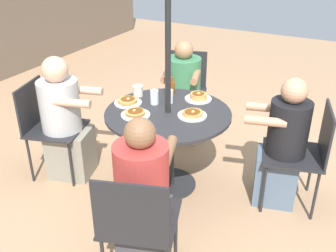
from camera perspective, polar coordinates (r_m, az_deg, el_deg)
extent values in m
plane|color=tan|center=(3.67, 0.00, -8.41)|extent=(12.00, 12.00, 0.00)
cylinder|color=#28282B|center=(3.66, 0.00, -8.32)|extent=(0.51, 0.51, 0.01)
cylinder|color=#28282B|center=(3.47, 0.00, -3.65)|extent=(0.11, 0.11, 0.71)
cylinder|color=#28282B|center=(3.30, 0.00, 1.85)|extent=(1.07, 1.07, 0.03)
cylinder|color=black|center=(3.19, 0.00, 6.38)|extent=(0.05, 0.05, 2.00)
cylinder|color=#232326|center=(4.25, 4.56, 0.42)|extent=(0.02, 0.02, 0.46)
cylinder|color=#232326|center=(4.29, -0.73, 0.82)|extent=(0.02, 0.02, 0.46)
cylinder|color=#232326|center=(4.61, 5.05, 2.62)|extent=(0.02, 0.02, 0.46)
cylinder|color=#232326|center=(4.65, 0.15, 2.97)|extent=(0.02, 0.02, 0.46)
cube|color=#232326|center=(4.35, 2.31, 4.59)|extent=(0.59, 0.59, 0.02)
cube|color=#232326|center=(4.48, 2.75, 8.26)|extent=(0.16, 0.43, 0.42)
cube|color=beige|center=(4.34, 2.05, 1.11)|extent=(0.48, 0.45, 0.46)
cylinder|color=#38754C|center=(4.21, 2.26, 6.95)|extent=(0.37, 0.37, 0.44)
sphere|color=#A3704C|center=(4.12, 2.34, 10.98)|extent=(0.19, 0.19, 0.19)
cylinder|color=#A3704C|center=(3.97, 4.03, 7.18)|extent=(0.34, 0.17, 0.07)
cylinder|color=#A3704C|center=(4.01, -0.23, 7.44)|extent=(0.34, 0.17, 0.07)
cylinder|color=#232326|center=(3.93, -11.54, -2.43)|extent=(0.02, 0.02, 0.46)
cylinder|color=#232326|center=(3.62, -13.89, -5.47)|extent=(0.02, 0.02, 0.46)
cylinder|color=#232326|center=(4.09, -16.71, -1.83)|extent=(0.02, 0.02, 0.46)
cylinder|color=#232326|center=(3.80, -19.38, -4.67)|extent=(0.02, 0.02, 0.46)
cube|color=#232326|center=(3.74, -15.83, -0.40)|extent=(0.58, 0.58, 0.02)
cube|color=#232326|center=(3.76, -19.33, 2.88)|extent=(0.43, 0.14, 0.42)
cube|color=gray|center=(3.81, -13.85, -3.74)|extent=(0.43, 0.45, 0.46)
cylinder|color=#B2B2B2|center=(3.62, -15.44, 2.76)|extent=(0.36, 0.36, 0.48)
sphere|color=#DBA884|center=(3.50, -16.13, 7.87)|extent=(0.23, 0.23, 0.23)
cylinder|color=#DBA884|center=(3.62, -11.90, 5.11)|extent=(0.16, 0.33, 0.07)
cylinder|color=#DBA884|center=(3.38, -13.74, 3.28)|extent=(0.16, 0.33, 0.07)
cylinder|color=#232326|center=(2.92, -6.84, -13.82)|extent=(0.02, 0.02, 0.46)
cylinder|color=#232326|center=(2.85, 1.16, -14.79)|extent=(0.02, 0.02, 0.46)
cube|color=#232326|center=(2.58, -3.99, -13.26)|extent=(0.59, 0.59, 0.02)
cube|color=#232326|center=(2.27, -5.50, -12.68)|extent=(0.16, 0.43, 0.42)
cube|color=#3D3D42|center=(2.82, -3.29, -15.50)|extent=(0.45, 0.42, 0.46)
cylinder|color=#B73833|center=(2.47, -3.85, -8.02)|extent=(0.35, 0.35, 0.51)
sphere|color=brown|center=(2.29, -4.11, -1.05)|extent=(0.19, 0.19, 0.19)
cylinder|color=brown|center=(2.59, -6.00, -3.11)|extent=(0.31, 0.16, 0.07)
cylinder|color=brown|center=(2.54, 0.10, -3.66)|extent=(0.31, 0.16, 0.07)
cylinder|color=#232326|center=(3.31, 13.68, -8.88)|extent=(0.02, 0.02, 0.46)
cylinder|color=#232326|center=(3.64, 13.81, -5.26)|extent=(0.02, 0.02, 0.46)
cylinder|color=#232326|center=(3.35, 20.56, -9.50)|extent=(0.02, 0.02, 0.46)
cylinder|color=#232326|center=(3.68, 20.02, -5.87)|extent=(0.02, 0.02, 0.46)
cube|color=#232326|center=(3.37, 17.57, -3.95)|extent=(0.57, 0.57, 0.02)
cube|color=#232326|center=(3.29, 21.98, -1.07)|extent=(0.44, 0.13, 0.42)
cube|color=slate|center=(3.48, 15.25, -7.14)|extent=(0.38, 0.40, 0.46)
cylinder|color=black|center=(3.25, 17.08, -0.44)|extent=(0.32, 0.32, 0.47)
sphere|color=tan|center=(3.12, 17.88, 4.88)|extent=(0.20, 0.20, 0.20)
cylinder|color=tan|center=(3.08, 13.95, 0.67)|extent=(0.15, 0.32, 0.07)
cylinder|color=tan|center=(3.31, 14.02, 2.61)|extent=(0.15, 0.32, 0.07)
cylinder|color=silver|center=(3.47, -5.83, 3.37)|extent=(0.24, 0.24, 0.01)
cylinder|color=#BC8947|center=(3.47, -5.79, 3.55)|extent=(0.16, 0.16, 0.01)
cylinder|color=#BC8947|center=(3.46, -5.95, 3.68)|extent=(0.17, 0.17, 0.01)
cylinder|color=#BC8947|center=(3.45, -5.87, 3.81)|extent=(0.17, 0.17, 0.01)
ellipsoid|color=brown|center=(3.45, -5.86, 3.96)|extent=(0.13, 0.12, 0.00)
cube|color=#F4E084|center=(3.44, -5.82, 3.99)|extent=(0.03, 0.03, 0.01)
cylinder|color=silver|center=(3.24, -4.73, 1.62)|extent=(0.24, 0.24, 0.01)
cylinder|color=#BC8947|center=(3.24, -4.77, 1.83)|extent=(0.17, 0.17, 0.01)
cylinder|color=#BC8947|center=(3.23, -4.76, 1.99)|extent=(0.16, 0.16, 0.01)
cylinder|color=#BC8947|center=(3.22, -4.81, 2.07)|extent=(0.17, 0.17, 0.01)
ellipsoid|color=brown|center=(3.22, -4.75, 2.22)|extent=(0.13, 0.12, 0.00)
cube|color=#F4E084|center=(3.22, -4.91, 2.29)|extent=(0.03, 0.03, 0.01)
cylinder|color=silver|center=(3.22, 3.53, 1.55)|extent=(0.24, 0.24, 0.01)
cylinder|color=#BC8947|center=(3.22, 3.52, 1.78)|extent=(0.17, 0.17, 0.01)
cylinder|color=#BC8947|center=(3.22, 3.66, 1.97)|extent=(0.17, 0.17, 0.01)
ellipsoid|color=brown|center=(3.21, 3.55, 2.09)|extent=(0.14, 0.13, 0.00)
cube|color=#F4E084|center=(3.20, 3.67, 2.12)|extent=(0.02, 0.02, 0.01)
cylinder|color=silver|center=(3.54, 4.40, 3.96)|extent=(0.24, 0.24, 0.01)
cylinder|color=#BC8947|center=(3.54, 4.49, 4.12)|extent=(0.15, 0.15, 0.01)
cylinder|color=#BC8947|center=(3.53, 4.46, 4.27)|extent=(0.15, 0.15, 0.01)
cylinder|color=#BC8947|center=(3.54, 4.40, 4.50)|extent=(0.15, 0.15, 0.01)
cylinder|color=#BC8947|center=(3.53, 4.43, 4.65)|extent=(0.15, 0.15, 0.01)
ellipsoid|color=brown|center=(3.52, 4.43, 4.74)|extent=(0.12, 0.11, 0.00)
cube|color=#F4E084|center=(3.51, 4.48, 4.79)|extent=(0.03, 0.03, 0.01)
cylinder|color=brown|center=(3.64, 0.52, 5.58)|extent=(0.06, 0.06, 0.11)
cylinder|color=brown|center=(3.61, 0.52, 6.78)|extent=(0.03, 0.03, 0.05)
torus|color=brown|center=(3.66, 0.72, 5.97)|extent=(0.05, 0.01, 0.05)
cylinder|color=beige|center=(3.61, -4.38, 5.07)|extent=(0.09, 0.09, 0.09)
cylinder|color=white|center=(3.59, -4.41, 5.79)|extent=(0.09, 0.09, 0.01)
cylinder|color=silver|center=(3.42, -1.99, 4.22)|extent=(0.07, 0.07, 0.13)
cylinder|color=silver|center=(3.45, 0.14, 4.33)|extent=(0.07, 0.07, 0.12)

